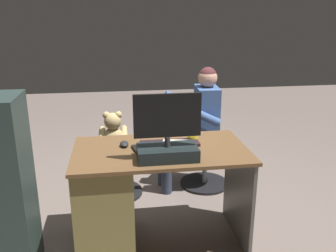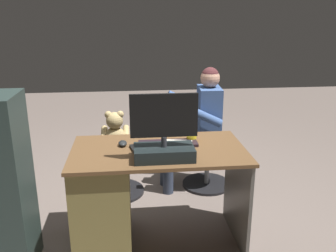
{
  "view_description": "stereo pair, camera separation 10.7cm",
  "coord_description": "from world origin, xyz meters",
  "px_view_note": "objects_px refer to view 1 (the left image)",
  "views": [
    {
      "loc": [
        0.29,
        2.78,
        1.65
      ],
      "look_at": [
        -0.11,
        0.07,
        0.78
      ],
      "focal_mm": 38.82,
      "sensor_mm": 36.0,
      "label": 1
    },
    {
      "loc": [
        0.19,
        2.8,
        1.65
      ],
      "look_at": [
        -0.11,
        0.07,
        0.78
      ],
      "focal_mm": 38.82,
      "sensor_mm": 36.0,
      "label": 2
    }
  ],
  "objects_px": {
    "keyboard": "(170,143)",
    "computer_mouse": "(124,144)",
    "teddy_bear": "(113,133)",
    "cup": "(193,133)",
    "monitor": "(167,141)",
    "office_chair_teddy": "(115,170)",
    "tv_remote": "(137,149)",
    "person": "(197,120)",
    "desk": "(118,197)",
    "visitor_chair": "(205,160)"
  },
  "relations": [
    {
      "from": "keyboard",
      "to": "computer_mouse",
      "type": "xyz_separation_m",
      "value": [
        0.32,
        -0.01,
        0.01
      ]
    },
    {
      "from": "computer_mouse",
      "to": "teddy_bear",
      "type": "relative_size",
      "value": 0.27
    },
    {
      "from": "computer_mouse",
      "to": "cup",
      "type": "bearing_deg",
      "value": -174.18
    },
    {
      "from": "monitor",
      "to": "office_chair_teddy",
      "type": "height_order",
      "value": "monitor"
    },
    {
      "from": "teddy_bear",
      "to": "tv_remote",
      "type": "bearing_deg",
      "value": 101.36
    },
    {
      "from": "computer_mouse",
      "to": "person",
      "type": "relative_size",
      "value": 0.08
    },
    {
      "from": "keyboard",
      "to": "teddy_bear",
      "type": "xyz_separation_m",
      "value": [
        0.4,
        -0.74,
        -0.15
      ]
    },
    {
      "from": "person",
      "to": "cup",
      "type": "bearing_deg",
      "value": 74.61
    },
    {
      "from": "computer_mouse",
      "to": "cup",
      "type": "distance_m",
      "value": 0.51
    },
    {
      "from": "cup",
      "to": "office_chair_teddy",
      "type": "distance_m",
      "value": 1.04
    },
    {
      "from": "teddy_bear",
      "to": "monitor",
      "type": "bearing_deg",
      "value": 109.57
    },
    {
      "from": "teddy_bear",
      "to": "person",
      "type": "height_order",
      "value": "person"
    },
    {
      "from": "desk",
      "to": "monitor",
      "type": "bearing_deg",
      "value": 152.19
    },
    {
      "from": "cup",
      "to": "desk",
      "type": "bearing_deg",
      "value": 13.9
    },
    {
      "from": "person",
      "to": "computer_mouse",
      "type": "bearing_deg",
      "value": 47.55
    },
    {
      "from": "tv_remote",
      "to": "cup",
      "type": "bearing_deg",
      "value": -171.91
    },
    {
      "from": "keyboard",
      "to": "teddy_bear",
      "type": "distance_m",
      "value": 0.86
    },
    {
      "from": "keyboard",
      "to": "cup",
      "type": "xyz_separation_m",
      "value": [
        -0.18,
        -0.07,
        0.04
      ]
    },
    {
      "from": "office_chair_teddy",
      "to": "cup",
      "type": "bearing_deg",
      "value": 131.56
    },
    {
      "from": "keyboard",
      "to": "person",
      "type": "bearing_deg",
      "value": -115.83
    },
    {
      "from": "desk",
      "to": "visitor_chair",
      "type": "relative_size",
      "value": 2.54
    },
    {
      "from": "visitor_chair",
      "to": "person",
      "type": "bearing_deg",
      "value": 3.91
    },
    {
      "from": "tv_remote",
      "to": "visitor_chair",
      "type": "height_order",
      "value": "tv_remote"
    },
    {
      "from": "tv_remote",
      "to": "visitor_chair",
      "type": "relative_size",
      "value": 0.32
    },
    {
      "from": "monitor",
      "to": "computer_mouse",
      "type": "height_order",
      "value": "monitor"
    },
    {
      "from": "person",
      "to": "keyboard",
      "type": "bearing_deg",
      "value": 64.17
    },
    {
      "from": "desk",
      "to": "cup",
      "type": "distance_m",
      "value": 0.71
    },
    {
      "from": "computer_mouse",
      "to": "tv_remote",
      "type": "bearing_deg",
      "value": 130.92
    },
    {
      "from": "keyboard",
      "to": "person",
      "type": "height_order",
      "value": "person"
    },
    {
      "from": "office_chair_teddy",
      "to": "visitor_chair",
      "type": "xyz_separation_m",
      "value": [
        -0.87,
        -0.06,
        0.02
      ]
    },
    {
      "from": "cup",
      "to": "visitor_chair",
      "type": "relative_size",
      "value": 0.23
    },
    {
      "from": "teddy_bear",
      "to": "person",
      "type": "relative_size",
      "value": 0.31
    },
    {
      "from": "monitor",
      "to": "person",
      "type": "height_order",
      "value": "person"
    },
    {
      "from": "keyboard",
      "to": "computer_mouse",
      "type": "distance_m",
      "value": 0.32
    },
    {
      "from": "teddy_bear",
      "to": "computer_mouse",
      "type": "bearing_deg",
      "value": 96.45
    },
    {
      "from": "desk",
      "to": "monitor",
      "type": "relative_size",
      "value": 2.81
    },
    {
      "from": "tv_remote",
      "to": "visitor_chair",
      "type": "bearing_deg",
      "value": -140.41
    },
    {
      "from": "office_chair_teddy",
      "to": "computer_mouse",
      "type": "bearing_deg",
      "value": 96.57
    },
    {
      "from": "teddy_bear",
      "to": "visitor_chair",
      "type": "bearing_deg",
      "value": -176.95
    },
    {
      "from": "desk",
      "to": "computer_mouse",
      "type": "distance_m",
      "value": 0.38
    },
    {
      "from": "monitor",
      "to": "computer_mouse",
      "type": "relative_size",
      "value": 4.48
    },
    {
      "from": "monitor",
      "to": "keyboard",
      "type": "height_order",
      "value": "monitor"
    },
    {
      "from": "monitor",
      "to": "keyboard",
      "type": "distance_m",
      "value": 0.28
    },
    {
      "from": "computer_mouse",
      "to": "visitor_chair",
      "type": "xyz_separation_m",
      "value": [
        -0.79,
        -0.77,
        -0.5
      ]
    },
    {
      "from": "teddy_bear",
      "to": "visitor_chair",
      "type": "height_order",
      "value": "teddy_bear"
    },
    {
      "from": "office_chair_teddy",
      "to": "teddy_bear",
      "type": "height_order",
      "value": "teddy_bear"
    },
    {
      "from": "keyboard",
      "to": "tv_remote",
      "type": "relative_size",
      "value": 2.8
    },
    {
      "from": "cup",
      "to": "tv_remote",
      "type": "bearing_deg",
      "value": 19.26
    },
    {
      "from": "visitor_chair",
      "to": "person",
      "type": "relative_size",
      "value": 0.41
    },
    {
      "from": "desk",
      "to": "office_chair_teddy",
      "type": "height_order",
      "value": "desk"
    }
  ]
}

